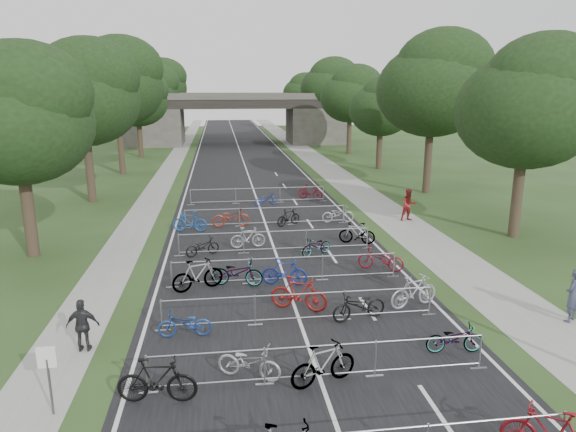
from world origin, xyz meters
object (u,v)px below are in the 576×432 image
object	(u,v)px
park_sign	(48,368)
overpass_bridge	(237,119)
pedestrian_b	(409,205)
pedestrian_c	(83,326)
pedestrian_a	(573,295)

from	to	relation	value
park_sign	overpass_bridge	bearing A→B (deg)	83.74
pedestrian_b	pedestrian_c	distance (m)	20.69
pedestrian_c	overpass_bridge	bearing A→B (deg)	-95.23
overpass_bridge	park_sign	world-z (taller)	overpass_bridge
overpass_bridge	pedestrian_b	size ratio (longest dim) A/B	16.09
overpass_bridge	pedestrian_c	xyz separation A→B (m)	(-6.80, -58.83, -2.70)
pedestrian_a	pedestrian_c	world-z (taller)	pedestrian_a
overpass_bridge	park_sign	distance (m)	62.41
pedestrian_a	pedestrian_b	distance (m)	13.92
pedestrian_a	park_sign	bearing A→B (deg)	-25.56
park_sign	pedestrian_c	distance (m)	3.20
overpass_bridge	pedestrian_a	world-z (taller)	overpass_bridge
overpass_bridge	pedestrian_c	world-z (taller)	overpass_bridge
overpass_bridge	pedestrian_b	distance (m)	45.90
overpass_bridge	pedestrian_c	bearing A→B (deg)	-96.59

